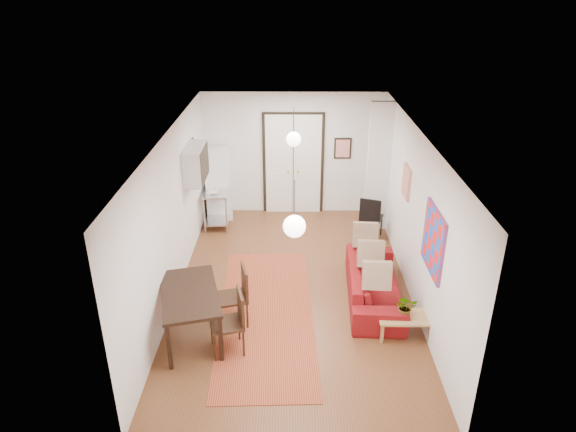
{
  "coord_description": "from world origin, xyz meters",
  "views": [
    {
      "loc": [
        -0.04,
        -8.02,
        5.19
      ],
      "look_at": [
        -0.1,
        0.47,
        1.25
      ],
      "focal_mm": 32.0,
      "sensor_mm": 36.0,
      "label": 1
    }
  ],
  "objects_px": {
    "fridge": "(218,184)",
    "black_side_chair": "(371,212)",
    "dining_chair_far": "(227,314)",
    "sofa": "(374,283)",
    "dining_table": "(190,297)",
    "kitchen_counter": "(217,201)",
    "dining_chair_near": "(232,289)",
    "coffee_table": "(404,319)"
  },
  "relations": [
    {
      "from": "coffee_table",
      "to": "dining_chair_far",
      "type": "xyz_separation_m",
      "value": [
        -2.76,
        -0.28,
        0.27
      ]
    },
    {
      "from": "dining_table",
      "to": "coffee_table",
      "type": "bearing_deg",
      "value": 0.55
    },
    {
      "from": "coffee_table",
      "to": "dining_chair_far",
      "type": "relative_size",
      "value": 0.82
    },
    {
      "from": "fridge",
      "to": "dining_chair_far",
      "type": "distance_m",
      "value": 4.85
    },
    {
      "from": "sofa",
      "to": "black_side_chair",
      "type": "xyz_separation_m",
      "value": [
        0.27,
        2.49,
        0.25
      ]
    },
    {
      "from": "dining_chair_near",
      "to": "dining_chair_far",
      "type": "distance_m",
      "value": 0.7
    },
    {
      "from": "coffee_table",
      "to": "dining_chair_far",
      "type": "distance_m",
      "value": 2.78
    },
    {
      "from": "dining_chair_near",
      "to": "dining_chair_far",
      "type": "height_order",
      "value": "same"
    },
    {
      "from": "sofa",
      "to": "kitchen_counter",
      "type": "distance_m",
      "value": 4.45
    },
    {
      "from": "fridge",
      "to": "dining_chair_far",
      "type": "xyz_separation_m",
      "value": [
        0.74,
        -4.79,
        -0.24
      ]
    },
    {
      "from": "sofa",
      "to": "dining_table",
      "type": "distance_m",
      "value": 3.23
    },
    {
      "from": "kitchen_counter",
      "to": "dining_chair_near",
      "type": "xyz_separation_m",
      "value": [
        0.74,
        -3.72,
        0.05
      ]
    },
    {
      "from": "sofa",
      "to": "black_side_chair",
      "type": "height_order",
      "value": "black_side_chair"
    },
    {
      "from": "dining_table",
      "to": "kitchen_counter",
      "type": "bearing_deg",
      "value": 91.96
    },
    {
      "from": "sofa",
      "to": "dining_chair_far",
      "type": "xyz_separation_m",
      "value": [
        -2.43,
        -1.3,
        0.26
      ]
    },
    {
      "from": "dining_table",
      "to": "dining_chair_near",
      "type": "bearing_deg",
      "value": 37.1
    },
    {
      "from": "sofa",
      "to": "fridge",
      "type": "bearing_deg",
      "value": 45.18
    },
    {
      "from": "kitchen_counter",
      "to": "sofa",
      "type": "bearing_deg",
      "value": -47.3
    },
    {
      "from": "kitchen_counter",
      "to": "dining_chair_far",
      "type": "distance_m",
      "value": 4.48
    },
    {
      "from": "dining_table",
      "to": "dining_chair_near",
      "type": "relative_size",
      "value": 1.62
    },
    {
      "from": "fridge",
      "to": "dining_chair_near",
      "type": "xyz_separation_m",
      "value": [
        0.74,
        -4.09,
        -0.24
      ]
    },
    {
      "from": "kitchen_counter",
      "to": "dining_chair_near",
      "type": "height_order",
      "value": "dining_chair_near"
    },
    {
      "from": "dining_chair_far",
      "to": "coffee_table",
      "type": "bearing_deg",
      "value": 81.21
    },
    {
      "from": "dining_chair_near",
      "to": "black_side_chair",
      "type": "relative_size",
      "value": 1.03
    },
    {
      "from": "kitchen_counter",
      "to": "black_side_chair",
      "type": "relative_size",
      "value": 1.16
    },
    {
      "from": "sofa",
      "to": "dining_chair_far",
      "type": "bearing_deg",
      "value": 121.11
    },
    {
      "from": "coffee_table",
      "to": "fridge",
      "type": "height_order",
      "value": "fridge"
    },
    {
      "from": "fridge",
      "to": "dining_chair_far",
      "type": "bearing_deg",
      "value": -89.18
    },
    {
      "from": "dining_table",
      "to": "dining_chair_far",
      "type": "distance_m",
      "value": 0.66
    },
    {
      "from": "sofa",
      "to": "kitchen_counter",
      "type": "xyz_separation_m",
      "value": [
        -3.17,
        3.12,
        0.22
      ]
    },
    {
      "from": "dining_chair_near",
      "to": "dining_chair_far",
      "type": "bearing_deg",
      "value": -14.56
    },
    {
      "from": "black_side_chair",
      "to": "dining_table",
      "type": "bearing_deg",
      "value": 67.5
    },
    {
      "from": "dining_chair_far",
      "to": "kitchen_counter",
      "type": "bearing_deg",
      "value": 174.97
    },
    {
      "from": "coffee_table",
      "to": "black_side_chair",
      "type": "xyz_separation_m",
      "value": [
        -0.05,
        3.52,
        0.26
      ]
    },
    {
      "from": "fridge",
      "to": "dining_table",
      "type": "height_order",
      "value": "fridge"
    },
    {
      "from": "black_side_chair",
      "to": "sofa",
      "type": "bearing_deg",
      "value": 104.14
    },
    {
      "from": "fridge",
      "to": "dining_table",
      "type": "xyz_separation_m",
      "value": [
        0.14,
        -4.54,
        -0.1
      ]
    },
    {
      "from": "coffee_table",
      "to": "kitchen_counter",
      "type": "xyz_separation_m",
      "value": [
        -3.5,
        4.14,
        0.23
      ]
    },
    {
      "from": "dining_table",
      "to": "black_side_chair",
      "type": "bearing_deg",
      "value": 47.06
    },
    {
      "from": "fridge",
      "to": "black_side_chair",
      "type": "distance_m",
      "value": 3.6
    },
    {
      "from": "kitchen_counter",
      "to": "dining_chair_near",
      "type": "distance_m",
      "value": 3.79
    },
    {
      "from": "black_side_chair",
      "to": "dining_chair_far",
      "type": "bearing_deg",
      "value": 74.98
    }
  ]
}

